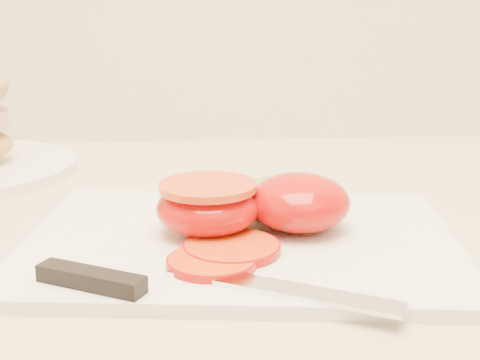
{
  "coord_description": "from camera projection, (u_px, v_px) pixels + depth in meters",
  "views": [
    {
      "loc": [
        -0.66,
        1.08,
        1.13
      ],
      "look_at": [
        -0.62,
        1.59,
        0.99
      ],
      "focal_mm": 50.0,
      "sensor_mm": 36.0,
      "label": 1
    }
  ],
  "objects": [
    {
      "name": "cutting_board",
      "position": [
        241.0,
        242.0,
        0.54
      ],
      "size": [
        0.38,
        0.29,
        0.01
      ],
      "primitive_type": "cube",
      "rotation": [
        0.0,
        0.0,
        -0.13
      ],
      "color": "white",
      "rests_on": "counter"
    },
    {
      "name": "tomato_half_dome",
      "position": [
        299.0,
        202.0,
        0.56
      ],
      "size": [
        0.09,
        0.09,
        0.05
      ],
      "primitive_type": "ellipsoid",
      "color": "red",
      "rests_on": "cutting_board"
    },
    {
      "name": "tomato_half_cut",
      "position": [
        208.0,
        206.0,
        0.55
      ],
      "size": [
        0.09,
        0.09,
        0.04
      ],
      "color": "red",
      "rests_on": "cutting_board"
    },
    {
      "name": "tomato_slice_0",
      "position": [
        232.0,
        248.0,
        0.51
      ],
      "size": [
        0.07,
        0.07,
        0.01
      ],
      "primitive_type": "cylinder",
      "color": "#E45622",
      "rests_on": "cutting_board"
    },
    {
      "name": "tomato_slice_1",
      "position": [
        212.0,
        262.0,
        0.48
      ],
      "size": [
        0.06,
        0.06,
        0.01
      ],
      "primitive_type": "cylinder",
      "color": "#E45622",
      "rests_on": "cutting_board"
    },
    {
      "name": "lettuce_leaf_0",
      "position": [
        276.0,
        197.0,
        0.61
      ],
      "size": [
        0.12,
        0.12,
        0.02
      ],
      "primitive_type": "ellipsoid",
      "rotation": [
        0.0,
        0.0,
        0.69
      ],
      "color": "#89BA31",
      "rests_on": "cutting_board"
    },
    {
      "name": "knife",
      "position": [
        165.0,
        282.0,
        0.45
      ],
      "size": [
        0.24,
        0.1,
        0.01
      ],
      "rotation": [
        0.0,
        0.0,
        -0.51
      ],
      "color": "silver",
      "rests_on": "cutting_board"
    }
  ]
}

